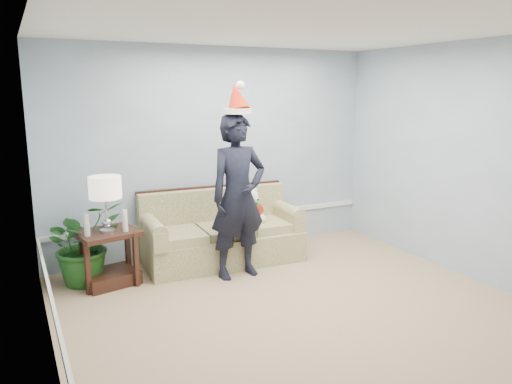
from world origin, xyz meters
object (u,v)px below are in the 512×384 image
object	(u,v)px
sofa	(222,236)
teddy_bear	(251,210)
houseplant	(83,243)
table_lamp	(105,190)
side_table	(109,263)
man	(238,197)

from	to	relation	value
sofa	teddy_bear	size ratio (longest dim) A/B	4.42
houseplant	table_lamp	bearing A→B (deg)	-41.91
houseplant	teddy_bear	size ratio (longest dim) A/B	2.06
side_table	man	world-z (taller)	man
houseplant	teddy_bear	bearing A→B (deg)	-2.54
side_table	houseplant	xyz separation A→B (m)	(-0.24, 0.17, 0.23)
teddy_bear	houseplant	bearing A→B (deg)	158.20
sofa	teddy_bear	xyz separation A→B (m)	(0.38, -0.10, 0.32)
houseplant	man	world-z (taller)	man
side_table	teddy_bear	distance (m)	1.86
man	houseplant	bearing A→B (deg)	156.31
table_lamp	teddy_bear	bearing A→B (deg)	3.86
side_table	table_lamp	xyz separation A→B (m)	(-0.00, -0.05, 0.85)
houseplant	man	size ratio (longest dim) A/B	0.49
man	table_lamp	bearing A→B (deg)	161.21
sofa	houseplant	distance (m)	1.68
sofa	table_lamp	distance (m)	1.64
houseplant	man	bearing A→B (deg)	-18.98
table_lamp	man	size ratio (longest dim) A/B	0.33
side_table	man	distance (m)	1.63
side_table	table_lamp	bearing A→B (deg)	-92.08
sofa	houseplant	size ratio (longest dim) A/B	2.14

